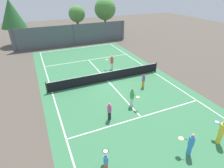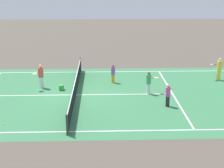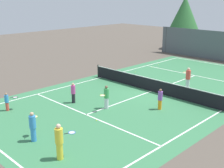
% 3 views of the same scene
% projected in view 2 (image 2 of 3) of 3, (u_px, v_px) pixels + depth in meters
% --- Properties ---
extents(ground_plane, '(80.00, 80.00, 0.00)m').
position_uv_depth(ground_plane, '(76.00, 95.00, 22.27)').
color(ground_plane, brown).
extents(court_surface, '(13.00, 25.00, 0.01)m').
position_uv_depth(court_surface, '(76.00, 95.00, 22.27)').
color(court_surface, '#387A4C').
rests_on(court_surface, ground_plane).
extents(tennis_net, '(11.90, 0.10, 1.10)m').
position_uv_depth(tennis_net, '(76.00, 88.00, 22.12)').
color(tennis_net, '#333833').
rests_on(tennis_net, ground_plane).
extents(player_0, '(0.88, 0.73, 1.67)m').
position_uv_depth(player_0, '(41.00, 76.00, 23.41)').
color(player_0, silver).
rests_on(player_0, ground_plane).
extents(player_1, '(0.59, 0.94, 1.68)m').
position_uv_depth(player_1, '(219.00, 69.00, 25.19)').
color(player_1, yellow).
rests_on(player_1, ground_plane).
extents(player_3, '(0.29, 0.29, 1.36)m').
position_uv_depth(player_3, '(113.00, 73.00, 24.61)').
color(player_3, orange).
rests_on(player_3, ground_plane).
extents(player_4, '(0.57, 0.90, 1.52)m').
position_uv_depth(player_4, '(149.00, 82.00, 22.28)').
color(player_4, silver).
rests_on(player_4, ground_plane).
extents(player_6, '(0.29, 0.29, 1.38)m').
position_uv_depth(player_6, '(168.00, 95.00, 20.13)').
color(player_6, '#232328').
rests_on(player_6, ground_plane).
extents(ball_crate, '(0.42, 0.29, 0.43)m').
position_uv_depth(ball_crate, '(61.00, 87.00, 23.17)').
color(ball_crate, green).
rests_on(ball_crate, ground_plane).
extents(tennis_ball_0, '(0.07, 0.07, 0.07)m').
position_uv_depth(tennis_ball_0, '(4.00, 78.00, 25.80)').
color(tennis_ball_0, '#CCE533').
rests_on(tennis_ball_0, ground_plane).
extents(tennis_ball_2, '(0.07, 0.07, 0.07)m').
position_uv_depth(tennis_ball_2, '(4.00, 124.00, 17.85)').
color(tennis_ball_2, '#CCE533').
rests_on(tennis_ball_2, ground_plane).
extents(tennis_ball_3, '(0.07, 0.07, 0.07)m').
position_uv_depth(tennis_ball_3, '(217.00, 73.00, 27.18)').
color(tennis_ball_3, '#CCE533').
rests_on(tennis_ball_3, ground_plane).
extents(tennis_ball_4, '(0.07, 0.07, 0.07)m').
position_uv_depth(tennis_ball_4, '(172.00, 88.00, 23.50)').
color(tennis_ball_4, '#CCE533').
rests_on(tennis_ball_4, ground_plane).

